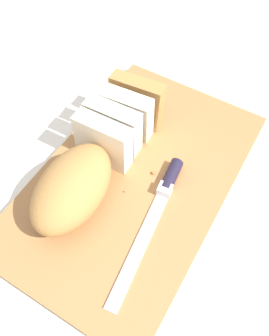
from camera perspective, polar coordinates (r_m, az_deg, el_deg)
The scene contains 8 objects.
ground_plane at distance 0.62m, azimuth -0.00°, elevation -2.58°, with size 3.00×3.00×0.00m, color silver.
cutting_board at distance 0.61m, azimuth -0.00°, elevation -2.08°, with size 0.48×0.29×0.02m, color #9E6B3D.
bread_loaf at distance 0.57m, azimuth -6.60°, elevation 1.64°, with size 0.31×0.11×0.09m.
bread_knife at distance 0.57m, azimuth 4.52°, elevation -4.36°, with size 0.26×0.05×0.02m.
crumb_near_knife at distance 0.62m, azimuth -0.42°, elevation 1.53°, with size 0.00×0.00×0.00m, color #996633.
crumb_near_loaf at distance 0.64m, azimuth 1.20°, elevation 3.98°, with size 0.00×0.00×0.00m, color #996633.
crumb_stray_left at distance 0.60m, azimuth 2.98°, elevation -0.80°, with size 0.01×0.01×0.01m, color #996633.
crumb_stray_right at distance 0.58m, azimuth -1.86°, elevation -3.66°, with size 0.00×0.00×0.00m, color #996633.
Camera 1 is at (-0.27, -0.16, 0.53)m, focal length 38.01 mm.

